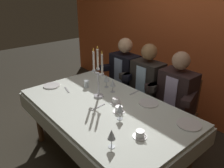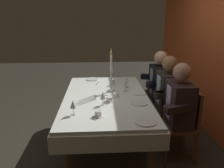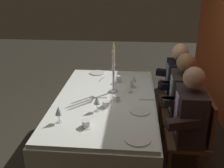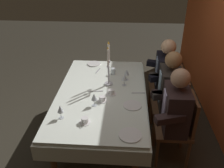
{
  "view_description": "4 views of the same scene",
  "coord_description": "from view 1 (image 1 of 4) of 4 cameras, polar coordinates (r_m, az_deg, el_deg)",
  "views": [
    {
      "loc": [
        1.64,
        -1.28,
        1.91
      ],
      "look_at": [
        0.0,
        0.11,
        0.96
      ],
      "focal_mm": 35.52,
      "sensor_mm": 36.0,
      "label": 1
    },
    {
      "loc": [
        2.81,
        -0.09,
        1.76
      ],
      "look_at": [
        0.11,
        0.07,
        0.94
      ],
      "focal_mm": 36.14,
      "sensor_mm": 36.0,
      "label": 2
    },
    {
      "loc": [
        2.75,
        0.32,
        2.03
      ],
      "look_at": [
        0.16,
        0.09,
        0.98
      ],
      "focal_mm": 43.47,
      "sensor_mm": 36.0,
      "label": 3
    },
    {
      "loc": [
        2.59,
        0.31,
        2.33
      ],
      "look_at": [
        0.05,
        0.14,
        0.89
      ],
      "focal_mm": 38.71,
      "sensor_mm": 36.0,
      "label": 4
    }
  ],
  "objects": [
    {
      "name": "dinner_plate_1",
      "position": [
        2.19,
        19.18,
        -9.79
      ],
      "size": [
        0.23,
        0.23,
        0.01
      ],
      "primitive_type": "cylinder",
      "color": "white",
      "rests_on": "dining_table"
    },
    {
      "name": "seated_diner_2",
      "position": [
        2.8,
        16.45,
        -1.97
      ],
      "size": [
        0.63,
        0.48,
        1.24
      ],
      "color": "brown",
      "rests_on": "ground_plane"
    },
    {
      "name": "candelabra",
      "position": [
        2.46,
        -3.58,
        1.81
      ],
      "size": [
        0.19,
        0.11,
        0.6
      ],
      "color": "silver",
      "rests_on": "dining_table"
    },
    {
      "name": "seated_diner_1",
      "position": [
        3.05,
        9.13,
        0.96
      ],
      "size": [
        0.63,
        0.48,
        1.24
      ],
      "color": "brown",
      "rests_on": "ground_plane"
    },
    {
      "name": "coffee_cup_1",
      "position": [
        1.93,
        7.27,
        -12.71
      ],
      "size": [
        0.13,
        0.12,
        0.06
      ],
      "color": "white",
      "rests_on": "dining_table"
    },
    {
      "name": "ground_plane",
      "position": [
        2.83,
        -1.83,
        -18.67
      ],
      "size": [
        12.0,
        12.0,
        0.0
      ],
      "primitive_type": "plane",
      "color": "#322E23"
    },
    {
      "name": "water_tumbler_0",
      "position": [
        2.8,
        -6.59,
        0.01
      ],
      "size": [
        0.06,
        0.06,
        0.09
      ],
      "primitive_type": "cylinder",
      "color": "silver",
      "rests_on": "dining_table"
    },
    {
      "name": "seated_diner_0",
      "position": [
        3.34,
        3.36,
        3.26
      ],
      "size": [
        0.63,
        0.48,
        1.24
      ],
      "color": "brown",
      "rests_on": "ground_plane"
    },
    {
      "name": "wine_glass_0",
      "position": [
        2.1,
        2.09,
        -6.31
      ],
      "size": [
        0.07,
        0.07,
        0.16
      ],
      "color": "silver",
      "rests_on": "dining_table"
    },
    {
      "name": "dinner_plate_2",
      "position": [
        2.44,
        9.38,
        -4.9
      ],
      "size": [
        0.21,
        0.21,
        0.01
      ],
      "primitive_type": "cylinder",
      "color": "white",
      "rests_on": "dining_table"
    },
    {
      "name": "knife_2",
      "position": [
        2.35,
        -3.55,
        -5.9
      ],
      "size": [
        0.04,
        0.19,
        0.01
      ],
      "primitive_type": "cube",
      "rotation": [
        0.0,
        0.0,
        1.69
      ],
      "color": "#B7B7BC",
      "rests_on": "dining_table"
    },
    {
      "name": "back_wall",
      "position": [
        3.41,
        20.79,
        12.96
      ],
      "size": [
        6.0,
        0.12,
        2.7
      ],
      "primitive_type": "cube",
      "color": "#D85D2C",
      "rests_on": "ground_plane"
    },
    {
      "name": "spoon_0",
      "position": [
        2.67,
        5.83,
        -2.2
      ],
      "size": [
        0.03,
        0.17,
        0.01
      ],
      "primitive_type": "cube",
      "rotation": [
        0.0,
        0.0,
        1.65
      ],
      "color": "#B7B7BC",
      "rests_on": "dining_table"
    },
    {
      "name": "wine_glass_1",
      "position": [
        2.63,
        0.21,
        0.25
      ],
      "size": [
        0.07,
        0.07,
        0.16
      ],
      "color": "silver",
      "rests_on": "dining_table"
    },
    {
      "name": "dinner_plate_0",
      "position": [
        2.93,
        -15.28,
        -0.4
      ],
      "size": [
        0.21,
        0.21,
        0.01
      ],
      "primitive_type": "cylinder",
      "color": "white",
      "rests_on": "dining_table"
    },
    {
      "name": "coffee_cup_2",
      "position": [
        2.42,
        1.02,
        -4.36
      ],
      "size": [
        0.13,
        0.12,
        0.06
      ],
      "color": "white",
      "rests_on": "dining_table"
    },
    {
      "name": "dining_table",
      "position": [
        2.45,
        -2.02,
        -7.91
      ],
      "size": [
        1.94,
        1.14,
        0.74
      ],
      "color": "white",
      "rests_on": "ground_plane"
    },
    {
      "name": "wine_glass_2",
      "position": [
        2.75,
        -1.44,
        1.36
      ],
      "size": [
        0.07,
        0.07,
        0.16
      ],
      "color": "silver",
      "rests_on": "dining_table"
    },
    {
      "name": "coffee_cup_0",
      "position": [
        2.26,
        1.82,
        -6.56
      ],
      "size": [
        0.13,
        0.12,
        0.06
      ],
      "color": "white",
      "rests_on": "dining_table"
    },
    {
      "name": "wine_glass_3",
      "position": [
        1.76,
        -0.12,
        -12.98
      ],
      "size": [
        0.07,
        0.07,
        0.16
      ],
      "color": "silver",
      "rests_on": "dining_table"
    },
    {
      "name": "spoon_1",
      "position": [
        2.78,
        -11.55,
        -1.47
      ],
      "size": [
        0.17,
        0.06,
        0.01
      ],
      "primitive_type": "cube",
      "rotation": [
        0.0,
        0.0,
        -0.24
      ],
      "color": "#B7B7BC",
      "rests_on": "dining_table"
    }
  ]
}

